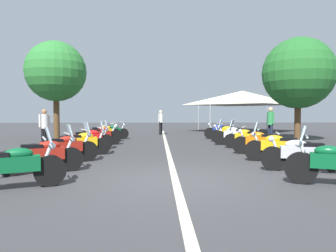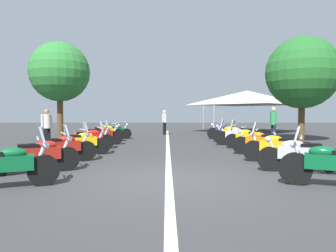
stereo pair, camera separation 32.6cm
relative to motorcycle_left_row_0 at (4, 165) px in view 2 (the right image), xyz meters
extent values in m
plane|color=#38383A|center=(0.74, -3.22, -0.47)|extent=(80.00, 80.00, 0.00)
cube|color=beige|center=(6.49, -3.22, -0.46)|extent=(25.90, 0.16, 0.01)
cylinder|color=black|center=(0.29, -0.65, -0.15)|extent=(0.38, 0.64, 0.63)
cube|color=#0C592D|center=(-0.02, 0.03, 0.03)|extent=(0.71, 1.14, 0.30)
ellipsoid|color=#0C592D|center=(0.06, -0.14, 0.23)|extent=(0.45, 0.58, 0.22)
cylinder|color=silver|center=(0.26, -0.59, 0.15)|extent=(0.18, 0.29, 0.58)
cylinder|color=silver|center=(0.24, -0.56, 0.51)|extent=(0.58, 0.29, 0.04)
sphere|color=silver|center=(0.31, -0.70, 0.35)|extent=(0.14, 0.14, 0.14)
cube|color=silver|center=(0.28, -0.63, 0.58)|extent=(0.38, 0.26, 0.32)
cylinder|color=black|center=(1.92, -0.61, -0.16)|extent=(0.39, 0.61, 0.61)
cylinder|color=black|center=(1.31, 0.63, -0.16)|extent=(0.39, 0.61, 0.61)
cube|color=maroon|center=(1.61, 0.01, 0.02)|extent=(0.71, 1.06, 0.30)
ellipsoid|color=maroon|center=(1.69, -0.15, 0.22)|extent=(0.46, 0.58, 0.22)
cube|color=black|center=(1.52, 0.21, 0.20)|extent=(0.44, 0.55, 0.12)
cylinder|color=silver|center=(1.89, -0.56, 0.14)|extent=(0.19, 0.29, 0.58)
cylinder|color=silver|center=(1.87, -0.52, 0.50)|extent=(0.57, 0.31, 0.04)
sphere|color=silver|center=(1.94, -0.65, 0.34)|extent=(0.14, 0.14, 0.14)
cylinder|color=silver|center=(1.59, 0.46, -0.25)|extent=(0.31, 0.53, 0.08)
cube|color=silver|center=(1.91, -0.59, 0.57)|extent=(0.38, 0.27, 0.32)
cylinder|color=black|center=(3.53, -0.67, -0.16)|extent=(0.43, 0.61, 0.62)
cylinder|color=black|center=(2.77, 0.67, -0.16)|extent=(0.43, 0.61, 0.62)
cube|color=maroon|center=(3.15, 0.00, 0.02)|extent=(0.82, 1.16, 0.30)
ellipsoid|color=maroon|center=(3.24, -0.16, 0.22)|extent=(0.48, 0.58, 0.22)
cube|color=black|center=(3.04, 0.19, 0.20)|extent=(0.46, 0.55, 0.12)
cylinder|color=silver|center=(3.50, -0.62, 0.14)|extent=(0.20, 0.29, 0.58)
cylinder|color=silver|center=(3.48, -0.58, 0.50)|extent=(0.56, 0.34, 0.04)
sphere|color=silver|center=(3.55, -0.71, 0.34)|extent=(0.14, 0.14, 0.14)
cylinder|color=silver|center=(3.08, 0.49, -0.25)|extent=(0.34, 0.52, 0.08)
cube|color=silver|center=(3.52, -0.65, 0.57)|extent=(0.37, 0.28, 0.32)
cylinder|color=black|center=(5.06, -0.83, -0.16)|extent=(0.35, 0.62, 0.61)
cylinder|color=black|center=(4.52, 0.57, -0.16)|extent=(0.35, 0.62, 0.61)
cube|color=#EAB214|center=(4.79, -0.13, 0.02)|extent=(0.67, 1.17, 0.30)
ellipsoid|color=#EAB214|center=(4.86, -0.30, 0.22)|extent=(0.43, 0.58, 0.22)
cube|color=black|center=(4.71, 0.08, 0.20)|extent=(0.41, 0.54, 0.12)
cylinder|color=silver|center=(5.04, -0.78, 0.14)|extent=(0.17, 0.30, 0.58)
cylinder|color=silver|center=(5.02, -0.74, 0.50)|extent=(0.59, 0.26, 0.04)
sphere|color=silver|center=(5.08, -0.88, 0.34)|extent=(0.14, 0.14, 0.14)
cylinder|color=silver|center=(4.80, 0.35, -0.25)|extent=(0.27, 0.54, 0.08)
cube|color=silver|center=(5.05, -0.81, 0.57)|extent=(0.38, 0.24, 0.32)
cylinder|color=black|center=(6.76, -0.68, -0.16)|extent=(0.38, 0.61, 0.61)
cylinder|color=black|center=(6.15, 0.65, -0.16)|extent=(0.38, 0.61, 0.61)
cube|color=red|center=(6.46, -0.01, 0.02)|extent=(0.72, 1.13, 0.30)
ellipsoid|color=red|center=(6.53, -0.18, 0.22)|extent=(0.45, 0.58, 0.22)
cube|color=black|center=(6.37, 0.19, 0.20)|extent=(0.44, 0.54, 0.12)
cylinder|color=silver|center=(6.74, -0.63, 0.14)|extent=(0.18, 0.29, 0.58)
cylinder|color=silver|center=(6.72, -0.59, 0.50)|extent=(0.58, 0.29, 0.04)
sphere|color=silver|center=(6.78, -0.73, 0.34)|extent=(0.14, 0.14, 0.14)
cylinder|color=silver|center=(6.44, 0.46, -0.25)|extent=(0.30, 0.53, 0.08)
cube|color=silver|center=(6.75, -0.66, 0.57)|extent=(0.38, 0.26, 0.32)
cylinder|color=black|center=(8.48, -0.77, -0.14)|extent=(0.39, 0.65, 0.65)
cylinder|color=black|center=(7.91, 0.49, -0.14)|extent=(0.39, 0.65, 0.65)
cube|color=maroon|center=(8.19, -0.14, 0.04)|extent=(0.69, 1.07, 0.30)
ellipsoid|color=maroon|center=(8.27, -0.31, 0.24)|extent=(0.45, 0.58, 0.22)
cube|color=black|center=(8.10, 0.06, 0.22)|extent=(0.43, 0.54, 0.12)
cylinder|color=silver|center=(8.45, -0.72, 0.16)|extent=(0.18, 0.29, 0.58)
cylinder|color=silver|center=(8.43, -0.68, 0.52)|extent=(0.58, 0.29, 0.04)
sphere|color=silver|center=(8.50, -0.82, 0.36)|extent=(0.14, 0.14, 0.14)
cylinder|color=silver|center=(8.19, 0.31, -0.24)|extent=(0.30, 0.53, 0.08)
cylinder|color=black|center=(10.04, -0.62, -0.13)|extent=(0.39, 0.67, 0.67)
cylinder|color=black|center=(9.50, 0.66, -0.13)|extent=(0.39, 0.67, 0.67)
cube|color=#EAB214|center=(9.77, 0.02, 0.05)|extent=(0.67, 1.08, 0.30)
ellipsoid|color=#EAB214|center=(9.84, -0.14, 0.25)|extent=(0.44, 0.58, 0.22)
cube|color=black|center=(9.68, 0.22, 0.23)|extent=(0.43, 0.54, 0.12)
cylinder|color=silver|center=(10.02, -0.56, 0.17)|extent=(0.18, 0.29, 0.58)
cylinder|color=silver|center=(10.00, -0.53, 0.53)|extent=(0.59, 0.28, 0.04)
sphere|color=silver|center=(10.06, -0.66, 0.37)|extent=(0.14, 0.14, 0.14)
cylinder|color=silver|center=(9.77, 0.48, -0.23)|extent=(0.29, 0.54, 0.08)
cylinder|color=black|center=(11.58, -0.85, -0.16)|extent=(0.34, 0.62, 0.61)
cylinder|color=black|center=(11.10, 0.51, -0.16)|extent=(0.34, 0.62, 0.61)
cube|color=#0C592D|center=(11.34, -0.17, 0.02)|extent=(0.63, 1.13, 0.30)
ellipsoid|color=#0C592D|center=(11.40, -0.34, 0.22)|extent=(0.42, 0.58, 0.22)
cube|color=black|center=(11.27, 0.04, 0.20)|extent=(0.41, 0.54, 0.12)
cylinder|color=silver|center=(11.56, -0.79, 0.14)|extent=(0.16, 0.30, 0.58)
cylinder|color=silver|center=(11.55, -0.76, 0.50)|extent=(0.60, 0.25, 0.04)
sphere|color=silver|center=(11.60, -0.90, 0.34)|extent=(0.14, 0.14, 0.14)
cylinder|color=silver|center=(11.36, 0.30, -0.25)|extent=(0.26, 0.54, 0.08)
cylinder|color=black|center=(0.34, -5.84, -0.13)|extent=(0.40, 0.67, 0.67)
cube|color=#0C592D|center=(0.07, -6.46, 0.05)|extent=(0.67, 1.06, 0.30)
ellipsoid|color=#0C592D|center=(0.14, -6.29, 0.25)|extent=(0.45, 0.58, 0.22)
cylinder|color=silver|center=(0.32, -5.89, 0.17)|extent=(0.18, 0.29, 0.58)
cylinder|color=silver|center=(0.30, -5.93, 0.53)|extent=(0.58, 0.29, 0.04)
sphere|color=silver|center=(0.36, -5.79, 0.37)|extent=(0.14, 0.14, 0.14)
cube|color=silver|center=(0.33, -5.85, 0.60)|extent=(0.38, 0.26, 0.32)
cylinder|color=black|center=(1.84, -5.81, -0.15)|extent=(0.30, 0.64, 0.62)
cylinder|color=black|center=(1.45, -7.21, -0.15)|extent=(0.30, 0.64, 0.62)
cube|color=silver|center=(1.65, -6.51, 0.03)|extent=(0.57, 1.14, 0.30)
ellipsoid|color=silver|center=(1.69, -6.34, 0.23)|extent=(0.39, 0.57, 0.22)
cube|color=black|center=(1.59, -6.72, 0.21)|extent=(0.38, 0.53, 0.12)
cylinder|color=silver|center=(1.83, -5.87, 0.15)|extent=(0.15, 0.30, 0.58)
cylinder|color=silver|center=(1.82, -5.90, 0.51)|extent=(0.61, 0.21, 0.04)
sphere|color=silver|center=(1.86, -5.76, 0.35)|extent=(0.14, 0.14, 0.14)
cylinder|color=silver|center=(1.35, -6.88, -0.25)|extent=(0.23, 0.55, 0.08)
cylinder|color=black|center=(3.45, -5.85, -0.15)|extent=(0.37, 0.65, 0.64)
cylinder|color=black|center=(2.90, -7.22, -0.15)|extent=(0.37, 0.65, 0.64)
cube|color=#EAB214|center=(3.17, -6.54, 0.03)|extent=(0.68, 1.15, 0.30)
ellipsoid|color=#EAB214|center=(3.24, -6.37, 0.23)|extent=(0.43, 0.58, 0.22)
cube|color=black|center=(3.09, -6.74, 0.21)|extent=(0.42, 0.54, 0.12)
cylinder|color=silver|center=(3.42, -5.90, 0.15)|extent=(0.17, 0.29, 0.58)
cylinder|color=silver|center=(3.41, -5.94, 0.51)|extent=(0.59, 0.27, 0.04)
sphere|color=silver|center=(3.46, -5.80, 0.35)|extent=(0.14, 0.14, 0.14)
cylinder|color=silver|center=(2.84, -6.88, -0.24)|extent=(0.28, 0.54, 0.08)
cube|color=silver|center=(3.44, -5.86, 0.58)|extent=(0.38, 0.25, 0.32)
cylinder|color=black|center=(5.09, -5.86, -0.15)|extent=(0.40, 0.64, 0.64)
cylinder|color=black|center=(4.45, -7.19, -0.15)|extent=(0.40, 0.64, 0.64)
cube|color=orange|center=(4.77, -6.53, 0.03)|extent=(0.74, 1.14, 0.30)
ellipsoid|color=orange|center=(4.85, -6.36, 0.23)|extent=(0.46, 0.58, 0.22)
cube|color=black|center=(4.67, -6.72, 0.21)|extent=(0.44, 0.55, 0.12)
cylinder|color=silver|center=(5.06, -5.91, 0.15)|extent=(0.19, 0.29, 0.58)
cylinder|color=silver|center=(5.04, -5.95, 0.51)|extent=(0.58, 0.30, 0.04)
sphere|color=silver|center=(5.11, -5.81, 0.35)|extent=(0.14, 0.14, 0.14)
cylinder|color=silver|center=(4.41, -6.85, -0.24)|extent=(0.31, 0.53, 0.08)
cylinder|color=black|center=(6.86, -5.92, -0.16)|extent=(0.39, 0.62, 0.62)
cylinder|color=black|center=(6.26, -7.18, -0.16)|extent=(0.39, 0.62, 0.62)
cube|color=#EAB214|center=(6.56, -6.55, 0.02)|extent=(0.71, 1.08, 0.30)
ellipsoid|color=#EAB214|center=(6.64, -6.39, 0.22)|extent=(0.46, 0.58, 0.22)
cube|color=black|center=(6.47, -6.75, 0.20)|extent=(0.44, 0.55, 0.12)
cylinder|color=silver|center=(6.83, -5.97, 0.14)|extent=(0.19, 0.29, 0.58)
cylinder|color=silver|center=(6.82, -6.01, 0.50)|extent=(0.58, 0.30, 0.04)
sphere|color=silver|center=(6.88, -5.87, 0.34)|extent=(0.14, 0.14, 0.14)
cylinder|color=silver|center=(6.22, -6.85, -0.25)|extent=(0.31, 0.53, 0.08)
cube|color=silver|center=(6.85, -5.93, 0.57)|extent=(0.38, 0.26, 0.32)
cylinder|color=black|center=(8.22, -5.71, -0.14)|extent=(0.33, 0.66, 0.65)
cylinder|color=black|center=(7.77, -7.15, -0.14)|extent=(0.33, 0.66, 0.65)
cube|color=white|center=(7.99, -6.43, 0.04)|extent=(0.61, 1.18, 0.30)
ellipsoid|color=white|center=(8.05, -6.26, 0.24)|extent=(0.40, 0.57, 0.22)
cube|color=black|center=(7.93, -6.64, 0.22)|extent=(0.39, 0.54, 0.12)
cylinder|color=silver|center=(8.20, -5.77, 0.16)|extent=(0.15, 0.30, 0.58)
cylinder|color=silver|center=(8.19, -5.81, 0.52)|extent=(0.60, 0.22, 0.04)
sphere|color=silver|center=(8.23, -5.67, 0.36)|extent=(0.14, 0.14, 0.14)
cylinder|color=silver|center=(7.69, -6.81, -0.24)|extent=(0.24, 0.55, 0.08)
cube|color=silver|center=(8.21, -5.73, 0.59)|extent=(0.38, 0.22, 0.32)
cylinder|color=black|center=(9.85, -5.82, -0.16)|extent=(0.31, 0.63, 0.61)
cylinder|color=black|center=(9.42, -7.26, -0.16)|extent=(0.31, 0.63, 0.61)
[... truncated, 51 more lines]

